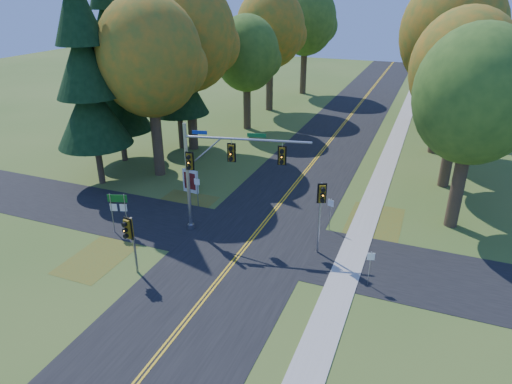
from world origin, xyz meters
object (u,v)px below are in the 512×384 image
at_px(traffic_mast, 217,165).
at_px(east_signal_pole, 321,201).
at_px(info_kiosk, 191,181).
at_px(route_sign_cluster, 118,205).

relative_size(traffic_mast, east_signal_pole, 1.68).
distance_m(east_signal_pole, info_kiosk, 12.57).
xyz_separation_m(traffic_mast, route_sign_cluster, (-5.76, -2.47, -2.63)).
bearing_deg(traffic_mast, east_signal_pole, -15.24).
height_order(east_signal_pole, info_kiosk, east_signal_pole).
height_order(route_sign_cluster, info_kiosk, route_sign_cluster).
relative_size(route_sign_cluster, info_kiosk, 1.49).
bearing_deg(east_signal_pole, traffic_mast, 151.98).
xyz_separation_m(east_signal_pole, info_kiosk, (-11.25, 5.00, -2.54)).
bearing_deg(east_signal_pole, info_kiosk, 131.17).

